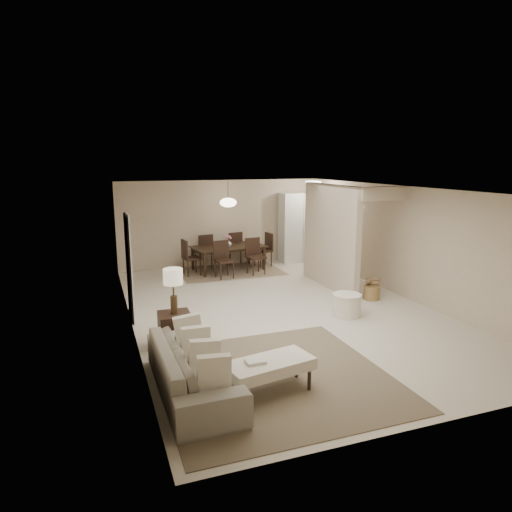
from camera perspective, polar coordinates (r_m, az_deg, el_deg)
name	(u,v)px	position (r m, az deg, el deg)	size (l,w,h in m)	color
floor	(281,310)	(9.58, 3.15, -6.74)	(9.00, 9.00, 0.00)	beige
ceiling	(282,189)	(9.10, 3.33, 8.37)	(9.00, 9.00, 0.00)	white
back_wall	(222,223)	(13.46, -4.30, 4.13)	(6.00, 6.00, 0.00)	#C0AC91
left_wall	(129,262)	(8.56, -15.59, -0.73)	(9.00, 9.00, 0.00)	#C0AC91
right_wall	(405,242)	(10.77, 18.09, 1.64)	(9.00, 9.00, 0.00)	#C0AC91
partition	(330,237)	(11.14, 9.26, 2.40)	(0.15, 2.50, 2.50)	#C0AC91
doorway	(129,267)	(9.19, -15.62, -1.35)	(0.04, 0.90, 2.04)	black
pantry_cabinet	(299,227)	(13.97, 5.45, 3.57)	(1.20, 0.55, 2.10)	silver
flush_light	(313,182)	(12.97, 7.18, 9.15)	(0.44, 0.44, 0.05)	white
living_rug	(275,377)	(6.76, 2.33, -14.92)	(3.20, 3.20, 0.01)	brown
sofa	(193,369)	(6.31, -7.91, -13.78)	(0.89, 2.28, 0.67)	gray
ottoman_bench	(269,366)	(6.29, 1.68, -13.61)	(1.28, 0.76, 0.43)	silver
side_table	(175,329)	(7.83, -10.10, -9.03)	(0.52, 0.52, 0.57)	black
table_lamp	(173,281)	(7.57, -10.33, -3.03)	(0.32, 0.32, 0.76)	#44351D
round_pouf	(347,305)	(9.32, 11.26, -6.04)	(0.57, 0.57, 0.45)	silver
wicker_basket	(372,293)	(10.55, 14.26, -4.45)	(0.36, 0.36, 0.31)	brown
dining_rug	(229,270)	(12.92, -3.39, -1.80)	(2.80, 2.10, 0.01)	brown
dining_table	(229,258)	(12.84, -3.41, -0.31)	(1.99, 1.11, 0.70)	black
dining_chairs	(229,253)	(12.81, -3.42, 0.32)	(2.67, 2.09, 0.98)	black
vase	(229,243)	(12.76, -3.43, 1.61)	(0.17, 0.17, 0.17)	silver
yellow_mat	(327,275)	(12.48, 8.82, -2.40)	(0.81, 0.50, 0.01)	yellow
pendant_light	(228,203)	(12.61, -3.50, 6.69)	(0.46, 0.46, 0.71)	#44351D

